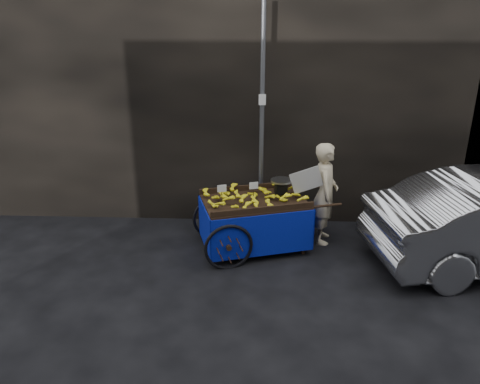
{
  "coord_description": "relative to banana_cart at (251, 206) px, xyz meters",
  "views": [
    {
      "loc": [
        0.26,
        -6.67,
        3.84
      ],
      "look_at": [
        -0.04,
        0.5,
        1.01
      ],
      "focal_mm": 35.0,
      "sensor_mm": 36.0,
      "label": 1
    }
  ],
  "objects": [
    {
      "name": "ground",
      "position": [
        -0.15,
        -0.47,
        -0.78
      ],
      "size": [
        80.0,
        80.0,
        0.0
      ],
      "primitive_type": "plane",
      "color": "black",
      "rests_on": "ground"
    },
    {
      "name": "street_pole",
      "position": [
        0.15,
        0.83,
        1.22
      ],
      "size": [
        0.12,
        0.1,
        4.0
      ],
      "color": "slate",
      "rests_on": "ground"
    },
    {
      "name": "vendor",
      "position": [
        1.25,
        0.34,
        0.11
      ],
      "size": [
        0.89,
        0.69,
        1.78
      ],
      "rotation": [
        0.0,
        0.0,
        1.46
      ],
      "color": "beige",
      "rests_on": "ground"
    },
    {
      "name": "plastic_bag",
      "position": [
        0.69,
        -0.07,
        -0.64
      ],
      "size": [
        0.31,
        0.25,
        0.28
      ],
      "primitive_type": "ellipsoid",
      "color": "#1734AF",
      "rests_on": "ground"
    },
    {
      "name": "banana_cart",
      "position": [
        0.0,
        0.0,
        0.0
      ],
      "size": [
        2.53,
        1.66,
        1.27
      ],
      "rotation": [
        0.0,
        0.0,
        0.29
      ],
      "color": "black",
      "rests_on": "ground"
    },
    {
      "name": "building_wall",
      "position": [
        0.24,
        2.13,
        1.72
      ],
      "size": [
        13.5,
        2.0,
        5.0
      ],
      "color": "black",
      "rests_on": "ground"
    }
  ]
}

